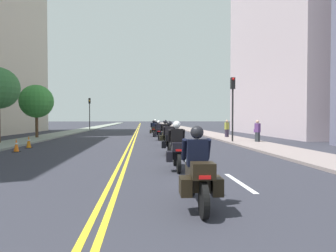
{
  "coord_description": "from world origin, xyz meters",
  "views": [
    {
      "loc": [
        0.74,
        0.36,
        1.72
      ],
      "look_at": [
        2.18,
        16.82,
        1.3
      ],
      "focal_mm": 31.36,
      "sensor_mm": 36.0,
      "label": 1
    }
  ],
  "objects_px": {
    "traffic_light_far": "(90,108)",
    "pedestrian_2": "(257,131)",
    "motorcycle_1": "(177,150)",
    "street_tree_0": "(36,101)",
    "motorcycle_6": "(155,128)",
    "traffic_cone_1": "(16,145)",
    "motorcycle_3": "(165,135)",
    "motorcycle_0": "(198,174)",
    "motorcycle_2": "(169,141)",
    "motorcycle_4": "(159,132)",
    "traffic_light_near": "(233,98)",
    "pedestrian_1": "(227,129)",
    "motorcycle_5": "(154,130)",
    "traffic_cone_2": "(29,142)"
  },
  "relations": [
    {
      "from": "traffic_light_far",
      "to": "pedestrian_2",
      "type": "bearing_deg",
      "value": -57.54
    },
    {
      "from": "motorcycle_1",
      "to": "street_tree_0",
      "type": "height_order",
      "value": "street_tree_0"
    },
    {
      "from": "pedestrian_2",
      "to": "motorcycle_6",
      "type": "bearing_deg",
      "value": 2.53
    },
    {
      "from": "traffic_cone_1",
      "to": "motorcycle_3",
      "type": "bearing_deg",
      "value": 20.44
    },
    {
      "from": "motorcycle_6",
      "to": "traffic_cone_1",
      "type": "xyz_separation_m",
      "value": [
        -7.93,
        -16.92,
        -0.31
      ]
    },
    {
      "from": "motorcycle_1",
      "to": "traffic_light_far",
      "type": "bearing_deg",
      "value": 106.34
    },
    {
      "from": "motorcycle_1",
      "to": "street_tree_0",
      "type": "xyz_separation_m",
      "value": [
        -10.12,
        16.06,
        2.51
      ]
    },
    {
      "from": "motorcycle_0",
      "to": "pedestrian_2",
      "type": "height_order",
      "value": "pedestrian_2"
    },
    {
      "from": "motorcycle_2",
      "to": "traffic_light_far",
      "type": "distance_m",
      "value": 31.9
    },
    {
      "from": "motorcycle_4",
      "to": "traffic_light_near",
      "type": "bearing_deg",
      "value": -29.72
    },
    {
      "from": "motorcycle_2",
      "to": "motorcycle_3",
      "type": "bearing_deg",
      "value": 90.95
    },
    {
      "from": "motorcycle_4",
      "to": "pedestrian_1",
      "type": "distance_m",
      "value": 6.27
    },
    {
      "from": "motorcycle_1",
      "to": "pedestrian_1",
      "type": "bearing_deg",
      "value": 69.7
    },
    {
      "from": "motorcycle_0",
      "to": "traffic_light_far",
      "type": "xyz_separation_m",
      "value": [
        -8.87,
        38.85,
        2.62
      ]
    },
    {
      "from": "motorcycle_2",
      "to": "motorcycle_6",
      "type": "height_order",
      "value": "motorcycle_6"
    },
    {
      "from": "motorcycle_1",
      "to": "traffic_cone_1",
      "type": "bearing_deg",
      "value": 144.02
    },
    {
      "from": "motorcycle_0",
      "to": "motorcycle_5",
      "type": "xyz_separation_m",
      "value": [
        0.0,
        22.37,
        -0.01
      ]
    },
    {
      "from": "traffic_light_far",
      "to": "motorcycle_4",
      "type": "bearing_deg",
      "value": -66.74
    },
    {
      "from": "traffic_cone_2",
      "to": "pedestrian_2",
      "type": "xyz_separation_m",
      "value": [
        14.56,
        1.92,
        0.48
      ]
    },
    {
      "from": "motorcycle_0",
      "to": "motorcycle_1",
      "type": "bearing_deg",
      "value": 90.44
    },
    {
      "from": "motorcycle_0",
      "to": "pedestrian_1",
      "type": "distance_m",
      "value": 20.36
    },
    {
      "from": "motorcycle_0",
      "to": "street_tree_0",
      "type": "xyz_separation_m",
      "value": [
        -10.03,
        20.26,
        2.52
      ]
    },
    {
      "from": "motorcycle_2",
      "to": "traffic_cone_2",
      "type": "relative_size",
      "value": 3.04
    },
    {
      "from": "motorcycle_2",
      "to": "traffic_light_far",
      "type": "xyz_separation_m",
      "value": [
        -9.1,
        30.46,
        2.62
      ]
    },
    {
      "from": "motorcycle_0",
      "to": "motorcycle_1",
      "type": "xyz_separation_m",
      "value": [
        0.09,
        4.2,
        0.01
      ]
    },
    {
      "from": "motorcycle_0",
      "to": "motorcycle_5",
      "type": "distance_m",
      "value": 22.37
    },
    {
      "from": "motorcycle_6",
      "to": "pedestrian_1",
      "type": "height_order",
      "value": "motorcycle_6"
    },
    {
      "from": "motorcycle_1",
      "to": "motorcycle_6",
      "type": "bearing_deg",
      "value": 91.08
    },
    {
      "from": "motorcycle_0",
      "to": "motorcycle_6",
      "type": "xyz_separation_m",
      "value": [
        0.39,
        27.04,
        -0.0
      ]
    },
    {
      "from": "motorcycle_1",
      "to": "motorcycle_3",
      "type": "bearing_deg",
      "value": 89.91
    },
    {
      "from": "motorcycle_0",
      "to": "traffic_light_far",
      "type": "relative_size",
      "value": 0.46
    },
    {
      "from": "motorcycle_2",
      "to": "motorcycle_5",
      "type": "height_order",
      "value": "motorcycle_2"
    },
    {
      "from": "street_tree_0",
      "to": "pedestrian_1",
      "type": "bearing_deg",
      "value": -3.11
    },
    {
      "from": "traffic_cone_1",
      "to": "traffic_light_near",
      "type": "height_order",
      "value": "traffic_light_near"
    },
    {
      "from": "pedestrian_1",
      "to": "traffic_light_far",
      "type": "bearing_deg",
      "value": 101.79
    },
    {
      "from": "motorcycle_6",
      "to": "traffic_cone_2",
      "type": "relative_size",
      "value": 3.08
    },
    {
      "from": "motorcycle_6",
      "to": "traffic_light_near",
      "type": "height_order",
      "value": "traffic_light_near"
    },
    {
      "from": "motorcycle_6",
      "to": "traffic_light_near",
      "type": "distance_m",
      "value": 13.62
    },
    {
      "from": "motorcycle_3",
      "to": "traffic_cone_2",
      "type": "relative_size",
      "value": 3.01
    },
    {
      "from": "motorcycle_1",
      "to": "street_tree_0",
      "type": "distance_m",
      "value": 19.15
    },
    {
      "from": "traffic_light_far",
      "to": "street_tree_0",
      "type": "xyz_separation_m",
      "value": [
        -1.16,
        -18.59,
        -0.1
      ]
    },
    {
      "from": "traffic_light_far",
      "to": "pedestrian_1",
      "type": "relative_size",
      "value": 2.94
    },
    {
      "from": "motorcycle_4",
      "to": "street_tree_0",
      "type": "height_order",
      "value": "street_tree_0"
    },
    {
      "from": "motorcycle_5",
      "to": "traffic_light_far",
      "type": "distance_m",
      "value": 18.9
    },
    {
      "from": "traffic_cone_1",
      "to": "pedestrian_1",
      "type": "height_order",
      "value": "pedestrian_1"
    },
    {
      "from": "motorcycle_6",
      "to": "traffic_cone_2",
      "type": "xyz_separation_m",
      "value": [
        -8.08,
        -14.87,
        -0.3
      ]
    },
    {
      "from": "motorcycle_0",
      "to": "traffic_light_near",
      "type": "distance_m",
      "value": 15.71
    },
    {
      "from": "motorcycle_6",
      "to": "pedestrian_1",
      "type": "distance_m",
      "value": 9.66
    },
    {
      "from": "traffic_cone_2",
      "to": "motorcycle_1",
      "type": "bearing_deg",
      "value": -45.71
    },
    {
      "from": "motorcycle_3",
      "to": "street_tree_0",
      "type": "bearing_deg",
      "value": 145.58
    }
  ]
}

